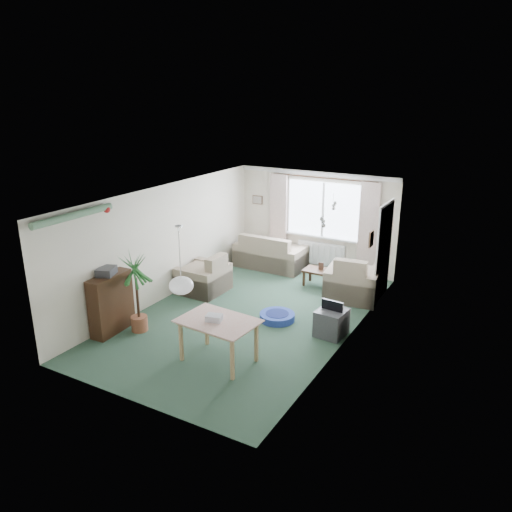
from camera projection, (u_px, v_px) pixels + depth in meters
The scene contains 25 objects.
ground at pixel (249, 316), 9.78m from camera, with size 6.50×6.50×0.00m, color #2A4636.
window at pixel (323, 210), 11.88m from camera, with size 1.80×0.03×1.30m, color white.
curtain_rod at pixel (324, 178), 11.57m from camera, with size 2.60×0.03×0.03m, color black.
curtain_left at pixel (278, 214), 12.41m from camera, with size 0.45×0.08×2.00m, color beige.
curtain_right at pixel (369, 226), 11.34m from camera, with size 0.45×0.08×2.00m, color beige.
radiator at pixel (321, 254), 12.20m from camera, with size 1.20×0.10×0.55m, color white.
doorway at pixel (384, 252), 10.36m from camera, with size 0.03×0.95×2.00m, color black.
pendant_lamp at pixel (181, 286), 7.31m from camera, with size 0.36×0.36×0.36m, color white.
tinsel_garland at pixel (74, 216), 8.05m from camera, with size 1.60×1.60×0.12m, color #196626.
bauble_cluster_a at pixel (333, 203), 9.22m from camera, with size 0.20×0.20×0.20m, color silver.
bauble_cluster_b at pixel (324, 219), 8.08m from camera, with size 0.20×0.20×0.20m, color silver.
wall_picture_back at pixel (258, 200), 12.70m from camera, with size 0.28×0.03×0.22m, color brown.
wall_picture_right at pixel (371, 239), 9.36m from camera, with size 0.03×0.24×0.30m, color brown.
sofa at pixel (271, 251), 12.36m from camera, with size 1.71×0.91×0.86m, color #C3AD93.
armchair_corner at pixel (354, 276), 10.49m from camera, with size 1.08×1.02×0.96m, color #C0A891.
armchair_left at pixel (203, 273), 10.84m from camera, with size 0.97×0.92×0.87m, color beige.
coffee_table at pixel (322, 278), 11.21m from camera, with size 0.83×0.46×0.37m, color black.
photo_frame at pixel (321, 266), 11.20m from camera, with size 0.12×0.02×0.16m, color #4D3327.
bookshelf at pixel (111, 304), 8.99m from camera, with size 0.30×0.89×1.09m, color black.
hifi_box at pixel (106, 271), 8.81m from camera, with size 0.28×0.35×0.14m, color #302F34.
houseplant at pixel (137, 293), 8.95m from camera, with size 0.64×0.64×1.50m, color #226434.
dining_table at pixel (219, 341), 8.05m from camera, with size 1.13×0.75×0.71m, color #9E8A56.
gift_box at pixel (214, 318), 7.90m from camera, with size 0.25×0.18×0.12m, color silver.
tv_cube at pixel (331, 323), 8.94m from camera, with size 0.49×0.53×0.49m, color #3F3E44.
pet_bed at pixel (277, 317), 9.58m from camera, with size 0.68×0.68×0.14m, color navy.
Camera 1 is at (4.49, -7.69, 4.20)m, focal length 35.00 mm.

